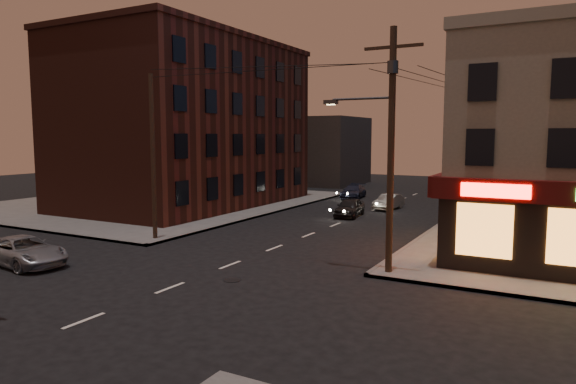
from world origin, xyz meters
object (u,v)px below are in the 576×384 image
Objects in this scene: sedan_near at (350,207)px; fire_hydrant at (449,234)px; sedan_far at (353,192)px; sedan_mid at (389,202)px; suv_cross at (23,251)px.

sedan_near is 10.63m from fire_hydrant.
sedan_far is at bearing 103.94° from sedan_near.
suv_cross is at bearing -104.03° from sedan_mid.
sedan_far is 5.25× the size of fire_hydrant.
sedan_far is (3.93, 30.53, -0.02)m from suv_cross.
sedan_near is at bearing -15.69° from suv_cross.
sedan_far reaches higher than fire_hydrant.
suv_cross is at bearing -139.70° from fire_hydrant.
sedan_mid is 7.52m from sedan_far.
sedan_mid is at bearing -14.77° from suv_cross.
sedan_near is 0.90× the size of sedan_far.
fire_hydrant is at bearing -62.23° from sedan_far.
sedan_mid is at bearing 68.12° from sedan_near.
suv_cross reaches higher than fire_hydrant.
sedan_mid is at bearing 121.08° from fire_hydrant.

